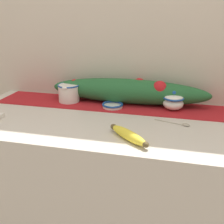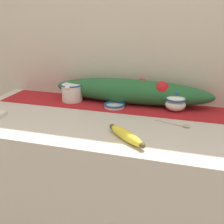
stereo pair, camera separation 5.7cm
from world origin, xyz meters
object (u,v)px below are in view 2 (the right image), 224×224
Objects in this scene: spoon at (183,126)px; cream_pitcher at (72,92)px; sugar_bowl at (176,102)px; banana at (126,135)px; small_dish at (114,105)px.

cream_pitcher is at bearing 179.23° from spoon.
spoon is at bearing -17.80° from cream_pitcher.
cream_pitcher is at bearing 179.91° from sugar_bowl.
sugar_bowl is 0.42m from banana.
cream_pitcher is 1.30× the size of sugar_bowl.
sugar_bowl reaches higher than spoon.
cream_pitcher reaches higher than spoon.
sugar_bowl is at bearing 68.39° from banana.
banana is 1.19× the size of spoon.
small_dish is (0.25, -0.04, -0.04)m from cream_pitcher.
spoon is at bearing -75.47° from sugar_bowl.
small_dish is at bearing -9.05° from cream_pitcher.
small_dish is 0.38m from banana.
cream_pitcher reaches higher than small_dish.
cream_pitcher is 0.63m from spoon.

